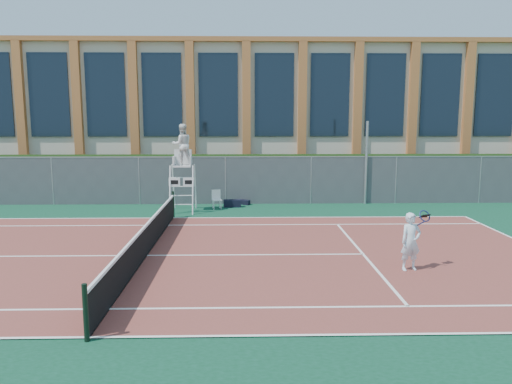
{
  "coord_description": "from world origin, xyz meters",
  "views": [
    {
      "loc": [
        2.89,
        -14.27,
        4.08
      ],
      "look_at": [
        3.29,
        3.0,
        1.45
      ],
      "focal_mm": 35.0,
      "sensor_mm": 36.0,
      "label": 1
    }
  ],
  "objects_px": {
    "umpire_chair": "(182,147)",
    "tennis_player": "(411,241)",
    "plastic_chair": "(216,198)",
    "steel_pole": "(366,163)"
  },
  "relations": [
    {
      "from": "umpire_chair",
      "to": "tennis_player",
      "type": "relative_size",
      "value": 2.42
    },
    {
      "from": "umpire_chair",
      "to": "tennis_player",
      "type": "distance_m",
      "value": 11.29
    },
    {
      "from": "tennis_player",
      "to": "steel_pole",
      "type": "bearing_deg",
      "value": 82.98
    },
    {
      "from": "plastic_chair",
      "to": "tennis_player",
      "type": "bearing_deg",
      "value": -58.23
    },
    {
      "from": "plastic_chair",
      "to": "steel_pole",
      "type": "bearing_deg",
      "value": 9.34
    },
    {
      "from": "umpire_chair",
      "to": "tennis_player",
      "type": "height_order",
      "value": "umpire_chair"
    },
    {
      "from": "umpire_chair",
      "to": "tennis_player",
      "type": "bearing_deg",
      "value": -50.67
    },
    {
      "from": "umpire_chair",
      "to": "steel_pole",
      "type": "bearing_deg",
      "value": 11.22
    },
    {
      "from": "steel_pole",
      "to": "tennis_player",
      "type": "height_order",
      "value": "steel_pole"
    },
    {
      "from": "steel_pole",
      "to": "tennis_player",
      "type": "xyz_separation_m",
      "value": [
        -1.26,
        -10.25,
        -1.12
      ]
    }
  ]
}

